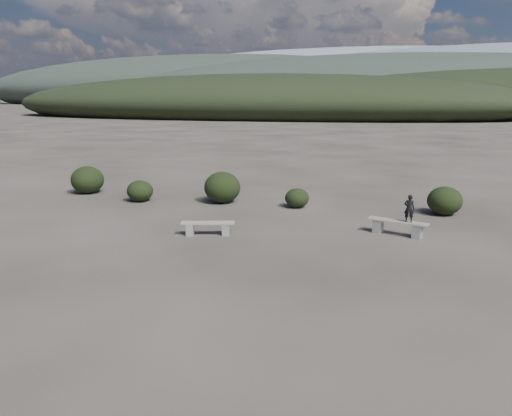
% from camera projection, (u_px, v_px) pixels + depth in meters
% --- Properties ---
extents(ground, '(1200.00, 1200.00, 0.00)m').
position_uv_depth(ground, '(202.00, 281.00, 12.15)').
color(ground, '#312C26').
rests_on(ground, ground).
extents(bench_left, '(1.76, 0.85, 0.43)m').
position_uv_depth(bench_left, '(208.00, 227.00, 16.13)').
color(bench_left, slate).
rests_on(bench_left, ground).
extents(bench_right, '(1.97, 0.95, 0.48)m').
position_uv_depth(bench_right, '(397.00, 226.00, 16.13)').
color(bench_right, slate).
rests_on(bench_right, ground).
extents(seated_person, '(0.34, 0.23, 0.89)m').
position_uv_depth(seated_person, '(409.00, 208.00, 15.81)').
color(seated_person, black).
rests_on(seated_person, bench_right).
extents(shrub_a, '(1.11, 1.11, 0.91)m').
position_uv_depth(shrub_a, '(140.00, 191.00, 21.24)').
color(shrub_a, black).
rests_on(shrub_a, ground).
extents(shrub_b, '(1.53, 1.53, 1.31)m').
position_uv_depth(shrub_b, '(222.00, 187.00, 20.93)').
color(shrub_b, black).
rests_on(shrub_b, ground).
extents(shrub_c, '(0.98, 0.98, 0.78)m').
position_uv_depth(shrub_c, '(297.00, 198.00, 20.08)').
color(shrub_c, black).
rests_on(shrub_c, ground).
extents(shrub_e, '(1.29, 1.29, 1.08)m').
position_uv_depth(shrub_e, '(445.00, 201.00, 18.83)').
color(shrub_e, black).
rests_on(shrub_e, ground).
extents(shrub_f, '(1.48, 1.48, 1.26)m').
position_uv_depth(shrub_f, '(87.00, 180.00, 22.96)').
color(shrub_f, black).
rests_on(shrub_f, ground).
extents(mountain_ridges, '(500.00, 400.00, 56.00)m').
position_uv_depth(mountain_ridges, '(385.00, 85.00, 329.55)').
color(mountain_ridges, black).
rests_on(mountain_ridges, ground).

